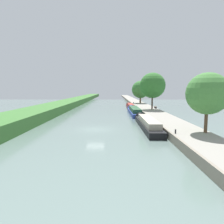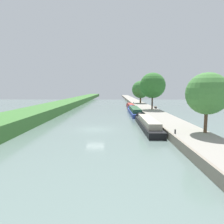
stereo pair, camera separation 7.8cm
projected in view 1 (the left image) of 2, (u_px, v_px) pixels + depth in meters
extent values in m
plane|color=slate|center=(95.00, 129.00, 28.28)|extent=(160.00, 160.00, 0.00)
cube|color=#3D7033|center=(8.00, 123.00, 28.27)|extent=(7.00, 260.00, 1.88)
cube|color=gray|center=(175.00, 126.00, 28.14)|extent=(4.48, 260.00, 0.90)
cube|color=gray|center=(158.00, 126.00, 28.15)|extent=(0.25, 260.00, 0.95)
cube|color=black|center=(148.00, 125.00, 29.05)|extent=(2.02, 14.02, 0.80)
cube|color=#B2A893|center=(149.00, 121.00, 28.27)|extent=(1.65, 9.81, 0.77)
cone|color=black|center=(141.00, 118.00, 36.61)|extent=(1.92, 1.21, 1.92)
cube|color=#283D93|center=(134.00, 112.00, 45.16)|extent=(2.18, 14.54, 0.80)
cube|color=#234C2D|center=(135.00, 109.00, 44.35)|extent=(1.79, 10.18, 0.81)
cone|color=#283D93|center=(131.00, 109.00, 53.04)|extent=(2.08, 1.31, 2.08)
cube|color=maroon|center=(130.00, 107.00, 59.98)|extent=(1.81, 13.07, 0.64)
cube|color=maroon|center=(131.00, 105.00, 59.25)|extent=(1.48, 9.15, 0.64)
cone|color=maroon|center=(129.00, 105.00, 67.01)|extent=(1.72, 1.09, 1.72)
cylinder|color=brown|center=(206.00, 119.00, 21.84)|extent=(0.36, 0.36, 3.07)
sphere|color=#47843D|center=(207.00, 94.00, 21.52)|extent=(4.58, 4.58, 4.58)
cylinder|color=#4C3828|center=(152.00, 101.00, 46.93)|extent=(0.35, 0.35, 4.01)
sphere|color=#33702D|center=(153.00, 85.00, 46.50)|extent=(5.98, 5.98, 5.98)
cylinder|color=brown|center=(140.00, 99.00, 67.81)|extent=(0.54, 0.54, 3.03)
sphere|color=#387533|center=(140.00, 90.00, 67.45)|extent=(5.89, 5.89, 5.89)
cylinder|color=#282D42|center=(152.00, 106.00, 51.90)|extent=(0.26, 0.26, 0.82)
cylinder|color=#28428E|center=(152.00, 103.00, 51.82)|extent=(0.34, 0.34, 0.62)
sphere|color=tan|center=(152.00, 102.00, 51.77)|extent=(0.22, 0.22, 0.22)
cylinder|color=black|center=(175.00, 131.00, 21.55)|extent=(0.16, 0.16, 0.45)
cylinder|color=black|center=(134.00, 103.00, 66.92)|extent=(0.16, 0.16, 0.45)
cube|color=#333338|center=(156.00, 108.00, 48.82)|extent=(0.40, 0.08, 0.41)
cube|color=#333338|center=(155.00, 107.00, 50.01)|extent=(0.40, 0.08, 0.41)
cube|color=brown|center=(156.00, 107.00, 49.39)|extent=(0.44, 1.50, 0.06)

